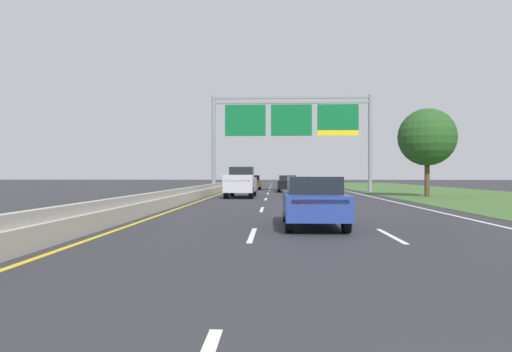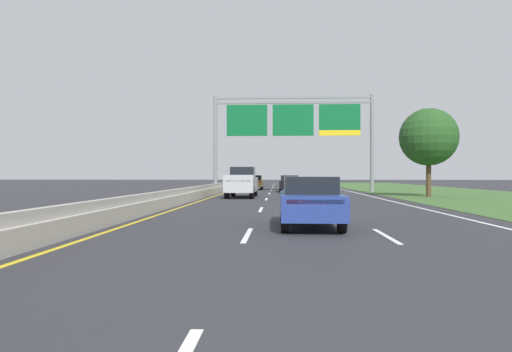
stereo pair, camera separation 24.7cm
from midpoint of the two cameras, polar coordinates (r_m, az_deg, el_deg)
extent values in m
plane|color=#2B2B30|center=(36.79, 4.67, -2.38)|extent=(220.00, 220.00, 0.00)
cube|color=white|center=(12.37, -0.52, -7.40)|extent=(0.14, 3.00, 0.01)
cube|color=white|center=(21.31, 0.95, -4.22)|extent=(0.14, 3.00, 0.01)
cube|color=white|center=(30.29, 1.54, -2.92)|extent=(0.14, 3.00, 0.01)
cube|color=white|center=(39.28, 1.86, -2.21)|extent=(0.14, 3.00, 0.01)
cube|color=white|center=(48.27, 2.06, -1.77)|extent=(0.14, 3.00, 0.01)
cube|color=white|center=(57.26, 2.20, -1.47)|extent=(0.14, 3.00, 0.01)
cube|color=white|center=(66.26, 2.30, -1.24)|extent=(0.14, 3.00, 0.01)
cube|color=white|center=(75.26, 2.38, -1.08)|extent=(0.14, 3.00, 0.01)
cube|color=white|center=(84.25, 2.44, -0.94)|extent=(0.14, 3.00, 0.01)
cube|color=white|center=(12.69, 16.54, -7.21)|extent=(0.14, 3.00, 0.01)
cube|color=white|center=(21.50, 10.88, -4.18)|extent=(0.14, 3.00, 0.01)
cube|color=white|center=(30.42, 8.53, -2.90)|extent=(0.14, 3.00, 0.01)
cube|color=white|center=(39.38, 7.26, -2.21)|extent=(0.14, 3.00, 0.01)
cube|color=white|center=(48.35, 6.45, -1.77)|extent=(0.14, 3.00, 0.01)
cube|color=white|center=(57.34, 5.90, -1.46)|extent=(0.14, 3.00, 0.01)
cube|color=white|center=(66.32, 5.50, -1.24)|extent=(0.14, 3.00, 0.01)
cube|color=white|center=(75.31, 5.20, -1.08)|extent=(0.14, 3.00, 0.01)
cube|color=white|center=(84.30, 4.95, -0.94)|extent=(0.14, 3.00, 0.01)
cube|color=white|center=(37.43, 13.74, -2.33)|extent=(0.16, 106.00, 0.01)
cube|color=gold|center=(37.08, -4.49, -2.35)|extent=(0.16, 106.00, 0.01)
cube|color=#3D602D|center=(39.74, 25.23, -2.19)|extent=(14.00, 110.00, 0.02)
cube|color=#A8A399|center=(37.17, -5.56, -1.93)|extent=(0.60, 110.00, 0.55)
cube|color=#A8A399|center=(37.16, -5.56, -1.27)|extent=(0.25, 110.00, 0.30)
cylinder|color=gray|center=(43.35, -4.95, 4.04)|extent=(0.36, 0.36, 9.12)
cylinder|color=gray|center=(43.83, 14.50, 3.99)|extent=(0.36, 0.36, 9.12)
cube|color=gray|center=(43.47, 4.83, 9.78)|extent=(14.70, 0.24, 0.20)
cube|color=gray|center=(43.40, 4.83, 9.19)|extent=(14.70, 0.24, 0.20)
cube|color=#0C602D|center=(43.07, -0.98, 6.99)|extent=(3.83, 0.12, 2.94)
cube|color=#0C602D|center=(42.99, 4.84, 7.00)|extent=(3.83, 0.12, 2.94)
cube|color=#0C602D|center=(43.38, 10.61, 7.27)|extent=(3.83, 0.12, 2.44)
cube|color=yellow|center=(43.22, 10.61, 5.34)|extent=(3.83, 0.12, 0.50)
cube|color=#B2B5BA|center=(32.78, -1.57, -1.08)|extent=(2.07, 5.42, 1.00)
cube|color=black|center=(33.62, -1.44, 0.47)|extent=(1.74, 1.92, 0.78)
cube|color=#B21414|center=(30.13, -2.03, -0.62)|extent=(1.68, 0.10, 0.12)
cube|color=#B2B5BA|center=(31.05, -1.86, -0.04)|extent=(2.02, 1.97, 0.20)
cylinder|color=black|center=(34.70, -2.69, -1.84)|extent=(0.31, 0.84, 0.84)
cylinder|color=black|center=(34.56, 0.11, -1.85)|extent=(0.31, 0.84, 0.84)
cylinder|color=black|center=(31.06, -3.44, -2.07)|extent=(0.31, 0.84, 0.84)
cylinder|color=black|center=(30.90, -0.31, -2.08)|extent=(0.31, 0.84, 0.84)
cube|color=navy|center=(14.38, 7.23, -3.59)|extent=(1.83, 4.40, 0.72)
cube|color=black|center=(14.31, 7.25, -1.12)|extent=(1.57, 2.30, 0.52)
cube|color=#B21414|center=(12.22, 8.02, -3.24)|extent=(1.53, 0.08, 0.12)
cylinder|color=black|center=(15.86, 3.92, -4.54)|extent=(0.22, 0.66, 0.66)
cylinder|color=black|center=(15.97, 9.68, -4.51)|extent=(0.22, 0.66, 0.66)
cylinder|color=black|center=(12.88, 4.18, -5.63)|extent=(0.22, 0.66, 0.66)
cylinder|color=black|center=(13.02, 11.27, -5.57)|extent=(0.22, 0.66, 0.66)
cube|color=black|center=(43.20, 4.33, -1.09)|extent=(1.88, 4.42, 0.72)
cube|color=black|center=(43.14, 4.33, -0.26)|extent=(1.60, 2.32, 0.52)
cube|color=#B21414|center=(41.04, 4.44, -0.85)|extent=(1.53, 0.10, 0.12)
cylinder|color=black|center=(44.68, 3.23, -1.51)|extent=(0.23, 0.66, 0.66)
cylinder|color=black|center=(44.74, 5.28, -1.50)|extent=(0.23, 0.66, 0.66)
cylinder|color=black|center=(41.69, 3.31, -1.63)|extent=(0.23, 0.66, 0.66)
cylinder|color=black|center=(41.75, 5.51, -1.62)|extent=(0.23, 0.66, 0.66)
cube|color=#A38438|center=(50.35, -0.03, -0.91)|extent=(1.84, 4.41, 0.72)
cube|color=black|center=(50.29, -0.04, -0.20)|extent=(1.58, 2.31, 0.52)
cube|color=#B21414|center=(48.19, -0.15, -0.70)|extent=(1.53, 0.09, 0.12)
cylinder|color=black|center=(51.89, -0.84, -1.27)|extent=(0.22, 0.66, 0.66)
cylinder|color=black|center=(51.82, 0.93, -1.28)|extent=(0.22, 0.66, 0.66)
cylinder|color=black|center=(48.91, -1.05, -1.36)|extent=(0.22, 0.66, 0.66)
cylinder|color=black|center=(48.83, 0.82, -1.36)|extent=(0.22, 0.66, 0.66)
cylinder|color=#4C3823|center=(35.61, 21.02, -0.29)|extent=(0.36, 0.36, 2.72)
sphere|color=#234C1E|center=(35.72, 21.03, 4.60)|extent=(4.20, 4.20, 4.20)
camera|label=1|loc=(0.12, -89.73, 0.00)|focal=31.88mm
camera|label=2|loc=(0.12, 90.27, 0.00)|focal=31.88mm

